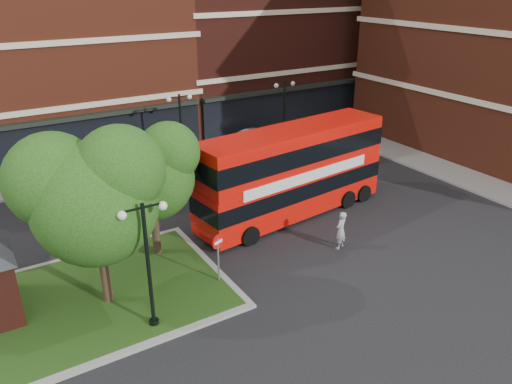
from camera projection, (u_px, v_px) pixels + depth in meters
ground at (281, 285)px, 20.82m from camera, size 120.00×120.00×0.00m
pavement_far at (144, 165)px, 33.68m from camera, size 44.00×3.00×0.12m
pavement_side at (488, 186)px, 30.25m from camera, size 3.00×28.00×0.12m
terrace_far_right at (261, 23)px, 43.03m from camera, size 18.00×12.00×16.00m
traffic_island at (67, 307)px, 19.31m from camera, size 12.60×7.60×0.15m
tree_island_west at (90, 192)px, 17.75m from camera, size 5.40×4.71×7.21m
tree_island_east at (148, 169)px, 21.35m from camera, size 4.46×3.90×6.29m
lamp_island at (148, 261)px, 17.21m from camera, size 1.72×0.36×5.00m
lamp_far_left at (181, 128)px, 31.96m from camera, size 1.72×0.36×5.00m
lamp_far_right at (284, 111)px, 35.78m from camera, size 1.72×0.36×5.00m
bus at (292, 166)px, 25.81m from camera, size 11.18×3.72×4.19m
woman at (341, 230)px, 23.25m from camera, size 0.79×0.66×1.86m
car_silver at (130, 170)px, 31.09m from camera, size 4.06×1.88×1.35m
car_white at (257, 138)px, 37.20m from camera, size 4.00×1.78×1.28m
no_entry_sign at (218, 249)px, 20.28m from camera, size 0.61×0.27×2.29m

